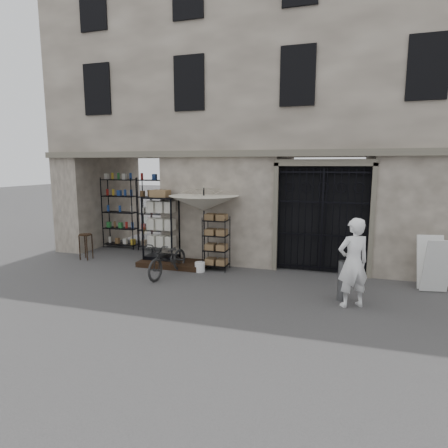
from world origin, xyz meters
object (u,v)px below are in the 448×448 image
(wire_rack, at_px, (216,244))
(bicycle, at_px, (169,275))
(wooden_stool, at_px, (86,246))
(market_umbrella, at_px, (204,199))
(display_cabinet, at_px, (161,231))
(shopkeeper, at_px, (351,306))
(steel_bollard, at_px, (341,281))
(white_bucket, at_px, (200,267))
(easel_sign, at_px, (434,264))

(wire_rack, relative_size, bicycle, 0.85)
(bicycle, bearing_deg, wooden_stool, 172.43)
(bicycle, bearing_deg, market_umbrella, 60.10)
(display_cabinet, xyz_separation_m, shopkeeper, (5.36, -1.93, -0.98))
(display_cabinet, bearing_deg, market_umbrella, 15.83)
(wooden_stool, xyz_separation_m, steel_bollard, (7.65, -1.43, 0.03))
(white_bucket, height_order, easel_sign, easel_sign)
(steel_bollard, xyz_separation_m, easel_sign, (2.05, 1.27, 0.21))
(easel_sign, bearing_deg, shopkeeper, -149.66)
(easel_sign, bearing_deg, wooden_stool, 169.35)
(white_bucket, bearing_deg, wooden_stool, 176.31)
(wire_rack, bearing_deg, wooden_stool, 177.00)
(display_cabinet, height_order, bicycle, display_cabinet)
(display_cabinet, height_order, white_bucket, display_cabinet)
(bicycle, bearing_deg, steel_bollard, -0.54)
(wire_rack, xyz_separation_m, shopkeeper, (3.58, -1.79, -0.74))
(wire_rack, relative_size, steel_bollard, 1.68)
(wire_rack, height_order, shopkeeper, wire_rack)
(display_cabinet, bearing_deg, shopkeeper, 1.95)
(wire_rack, relative_size, easel_sign, 1.19)
(wire_rack, bearing_deg, bicycle, -142.49)
(display_cabinet, distance_m, bicycle, 1.62)
(market_umbrella, height_order, shopkeeper, market_umbrella)
(wire_rack, xyz_separation_m, easel_sign, (5.43, -0.24, -0.08))
(market_umbrella, height_order, bicycle, market_umbrella)
(easel_sign, bearing_deg, display_cabinet, 167.25)
(display_cabinet, xyz_separation_m, steel_bollard, (5.15, -1.65, -0.54))
(steel_bollard, distance_m, easel_sign, 2.42)
(steel_bollard, xyz_separation_m, shopkeeper, (0.21, -0.28, -0.45))
(display_cabinet, bearing_deg, easel_sign, 18.75)
(wooden_stool, bearing_deg, market_umbrella, 1.11)
(market_umbrella, bearing_deg, white_bucket, -92.63)
(white_bucket, xyz_separation_m, shopkeeper, (3.95, -1.45, -0.14))
(market_umbrella, distance_m, shopkeeper, 4.76)
(display_cabinet, xyz_separation_m, bicycle, (0.73, -1.06, -0.98))
(steel_bollard, bearing_deg, wooden_stool, 169.45)
(market_umbrella, bearing_deg, display_cabinet, 174.08)
(white_bucket, relative_size, steel_bollard, 0.31)
(market_umbrella, distance_m, steel_bollard, 4.31)
(display_cabinet, relative_size, easel_sign, 1.58)
(market_umbrella, bearing_deg, easel_sign, -2.28)
(white_bucket, height_order, shopkeeper, white_bucket)
(market_umbrella, distance_m, easel_sign, 5.94)
(wire_rack, height_order, white_bucket, wire_rack)
(wire_rack, bearing_deg, white_bucket, -141.52)
(market_umbrella, bearing_deg, shopkeeper, -24.33)
(wire_rack, bearing_deg, market_umbrella, 178.04)
(market_umbrella, xyz_separation_m, shopkeeper, (3.94, -1.78, -2.00))
(bicycle, relative_size, steel_bollard, 1.98)
(display_cabinet, distance_m, wire_rack, 1.80)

